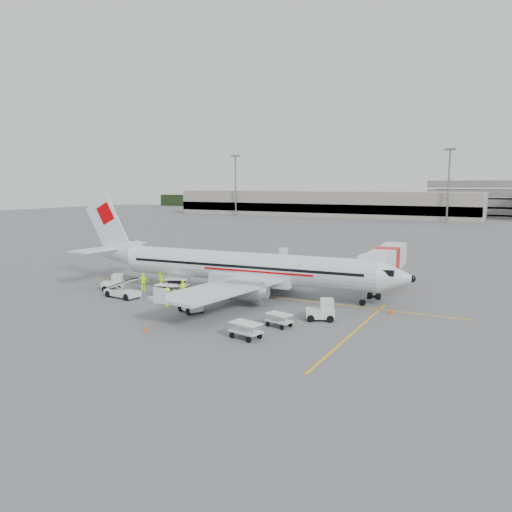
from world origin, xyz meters
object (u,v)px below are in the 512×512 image
(jet_bridge, at_px, (386,268))
(aircraft, at_px, (245,247))
(belt_loader, at_px, (122,284))
(tug_mid, at_px, (191,302))
(tug_aft, at_px, (113,282))
(tug_fore, at_px, (320,310))

(jet_bridge, bearing_deg, aircraft, -142.64)
(aircraft, xyz_separation_m, belt_loader, (-10.35, -7.12, -3.66))
(tug_mid, relative_size, tug_aft, 1.06)
(belt_loader, relative_size, tug_mid, 2.11)
(jet_bridge, height_order, tug_fore, jet_bridge)
(belt_loader, bearing_deg, aircraft, 40.66)
(tug_fore, bearing_deg, aircraft, 128.19)
(tug_fore, relative_size, tug_mid, 1.00)
(tug_fore, bearing_deg, belt_loader, 160.65)
(jet_bridge, xyz_separation_m, tug_aft, (-26.09, -15.18, -1.38))
(aircraft, distance_m, jet_bridge, 16.26)
(tug_fore, bearing_deg, tug_mid, 171.13)
(belt_loader, relative_size, tug_fore, 2.11)
(jet_bridge, height_order, belt_loader, jet_bridge)
(belt_loader, xyz_separation_m, tug_aft, (-3.55, 2.32, -0.50))
(jet_bridge, relative_size, tug_fore, 7.17)
(tug_mid, distance_m, tug_aft, 13.64)
(belt_loader, xyz_separation_m, tug_mid, (9.54, -1.52, -0.44))
(tug_fore, distance_m, tug_mid, 11.69)
(jet_bridge, xyz_separation_m, tug_fore, (-1.67, -16.17, -1.33))
(belt_loader, distance_m, tug_mid, 9.67)
(aircraft, relative_size, jet_bridge, 2.12)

